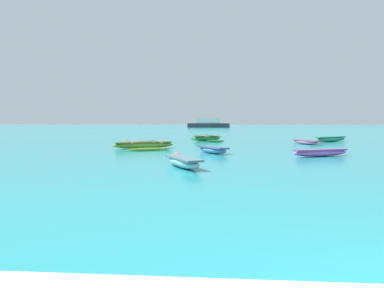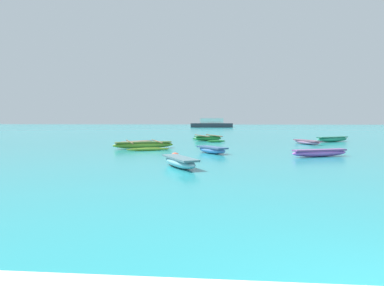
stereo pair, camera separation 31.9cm
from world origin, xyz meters
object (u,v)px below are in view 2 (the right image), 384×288
at_px(moored_boat_2, 208,138).
at_px(moored_boat_3, 143,145).
at_px(moored_boat_0, 307,142).
at_px(moored_boat_6, 212,150).
at_px(moored_boat_4, 332,139).
at_px(moored_boat_7, 320,153).
at_px(moored_boat_1, 136,143).
at_px(moored_boat_5, 180,162).
at_px(distant_ferry, 212,124).
at_px(mooring_buoy_0, 175,157).

height_order(moored_boat_2, moored_boat_3, moored_boat_2).
distance_m(moored_boat_0, moored_boat_3, 12.82).
bearing_deg(moored_boat_6, moored_boat_2, 146.91).
distance_m(moored_boat_2, moored_boat_3, 9.22).
distance_m(moored_boat_4, moored_boat_7, 12.77).
relative_size(moored_boat_1, moored_boat_6, 1.11).
bearing_deg(moored_boat_7, moored_boat_4, 49.09).
height_order(moored_boat_4, moored_boat_7, moored_boat_4).
bearing_deg(moored_boat_5, distant_ferry, 152.13).
xyz_separation_m(moored_boat_2, moored_boat_6, (0.71, -11.22, -0.03)).
xyz_separation_m(moored_boat_3, distant_ferry, (2.85, 57.47, 0.64)).
distance_m(moored_boat_5, moored_boat_7, 8.23).
relative_size(moored_boat_1, moored_boat_2, 0.57).
height_order(moored_boat_2, moored_boat_7, moored_boat_2).
bearing_deg(distant_ferry, moored_boat_1, -94.20).
relative_size(moored_boat_4, moored_boat_6, 1.42).
height_order(moored_boat_7, distant_ferry, distant_ferry).
relative_size(moored_boat_5, distant_ferry, 0.28).
xyz_separation_m(moored_boat_4, moored_boat_7, (-4.38, -11.99, -0.03)).
height_order(moored_boat_6, moored_boat_7, moored_boat_7).
bearing_deg(moored_boat_3, moored_boat_7, -43.84).
xyz_separation_m(moored_boat_1, moored_boat_7, (11.54, -6.79, 0.04)).
bearing_deg(moored_boat_6, moored_boat_3, -158.43).
bearing_deg(mooring_buoy_0, moored_boat_1, 114.08).
xyz_separation_m(moored_boat_5, moored_boat_6, (1.14, 5.85, -0.02)).
xyz_separation_m(moored_boat_1, mooring_buoy_0, (4.28, -9.57, 0.04)).
xyz_separation_m(moored_boat_3, moored_boat_7, (10.37, -4.14, -0.02)).
distance_m(moored_boat_3, moored_boat_4, 16.71).
bearing_deg(moored_boat_6, distant_ferry, 145.06).
relative_size(moored_boat_3, moored_boat_7, 1.43).
bearing_deg(mooring_buoy_0, moored_boat_6, 68.46).
xyz_separation_m(moored_boat_2, distant_ferry, (-1.14, 49.15, 0.63)).
bearing_deg(moored_boat_2, moored_boat_0, -46.25).
bearing_deg(moored_boat_0, distant_ferry, 167.11).
bearing_deg(moored_boat_2, moored_boat_5, -113.67).
distance_m(moored_boat_4, distant_ferry, 51.03).
bearing_deg(moored_boat_1, moored_boat_3, -118.41).
bearing_deg(moored_boat_4, moored_boat_7, -142.39).
distance_m(moored_boat_1, mooring_buoy_0, 10.49).
distance_m(moored_boat_2, moored_boat_6, 11.24).
relative_size(moored_boat_0, moored_boat_2, 0.67).
bearing_deg(moored_boat_5, mooring_buoy_0, 165.24).
relative_size(moored_boat_4, mooring_buoy_0, 7.80).
bearing_deg(moored_boat_1, moored_boat_5, -119.82).
relative_size(moored_boat_0, moored_boat_6, 1.30).
bearing_deg(moored_boat_6, mooring_buoy_0, -58.24).
bearing_deg(moored_boat_7, moored_boat_1, 128.71).
xyz_separation_m(moored_boat_0, distant_ferry, (-9.04, 52.68, 0.68)).
relative_size(moored_boat_1, moored_boat_5, 0.94).
bearing_deg(moored_boat_1, moored_boat_6, -95.74).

